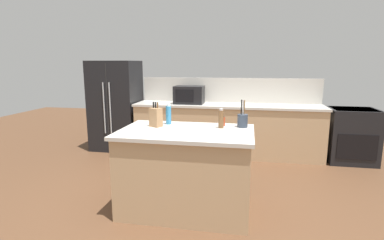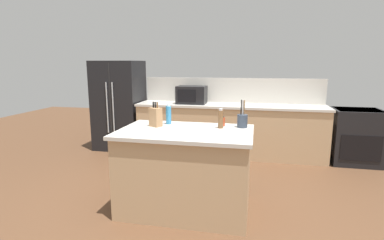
% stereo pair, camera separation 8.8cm
% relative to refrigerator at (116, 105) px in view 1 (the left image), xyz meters
% --- Properties ---
extents(ground_plane, '(14.00, 14.00, 0.00)m').
position_rel_refrigerator_xyz_m(ground_plane, '(1.88, -2.25, -0.86)').
color(ground_plane, brown).
extents(back_counter_run, '(3.39, 0.66, 0.94)m').
position_rel_refrigerator_xyz_m(back_counter_run, '(2.18, -0.05, -0.39)').
color(back_counter_run, tan).
rests_on(back_counter_run, ground_plane).
extents(wall_backsplash, '(3.35, 0.03, 0.46)m').
position_rel_refrigerator_xyz_m(wall_backsplash, '(2.18, 0.27, 0.31)').
color(wall_backsplash, beige).
rests_on(wall_backsplash, back_counter_run).
extents(kitchen_island, '(1.49, 0.95, 0.94)m').
position_rel_refrigerator_xyz_m(kitchen_island, '(1.88, -2.25, -0.39)').
color(kitchen_island, tan).
rests_on(kitchen_island, ground_plane).
extents(refrigerator, '(0.88, 0.75, 1.72)m').
position_rel_refrigerator_xyz_m(refrigerator, '(0.00, 0.00, 0.00)').
color(refrigerator, black).
rests_on(refrigerator, ground_plane).
extents(range_oven, '(0.76, 0.65, 0.92)m').
position_rel_refrigerator_xyz_m(range_oven, '(4.29, -0.05, -0.39)').
color(range_oven, black).
rests_on(range_oven, ground_plane).
extents(microwave, '(0.53, 0.39, 0.32)m').
position_rel_refrigerator_xyz_m(microwave, '(1.47, -0.05, 0.24)').
color(microwave, black).
rests_on(microwave, back_counter_run).
extents(knife_block, '(0.16, 0.15, 0.29)m').
position_rel_refrigerator_xyz_m(knife_block, '(1.49, -2.12, 0.19)').
color(knife_block, '#A87C54').
rests_on(knife_block, kitchen_island).
extents(utensil_crock, '(0.12, 0.12, 0.32)m').
position_rel_refrigerator_xyz_m(utensil_crock, '(2.49, -1.97, 0.16)').
color(utensil_crock, '#333D4C').
rests_on(utensil_crock, kitchen_island).
extents(salt_shaker, '(0.05, 0.05, 0.13)m').
position_rel_refrigerator_xyz_m(salt_shaker, '(1.39, -1.87, 0.14)').
color(salt_shaker, silver).
rests_on(salt_shaker, kitchen_island).
extents(dish_soap_bottle, '(0.07, 0.07, 0.25)m').
position_rel_refrigerator_xyz_m(dish_soap_bottle, '(1.60, -1.96, 0.20)').
color(dish_soap_bottle, '#3384BC').
rests_on(dish_soap_bottle, kitchen_island).
extents(pepper_grinder, '(0.06, 0.06, 0.23)m').
position_rel_refrigerator_xyz_m(pepper_grinder, '(2.25, -2.06, 0.19)').
color(pepper_grinder, brown).
rests_on(pepper_grinder, kitchen_island).
extents(spice_jar_paprika, '(0.05, 0.05, 0.12)m').
position_rel_refrigerator_xyz_m(spice_jar_paprika, '(2.26, -1.94, 0.14)').
color(spice_jar_paprika, '#B73D1E').
rests_on(spice_jar_paprika, kitchen_island).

